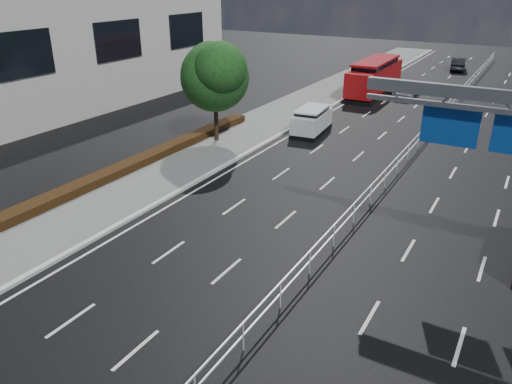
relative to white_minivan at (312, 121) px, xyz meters
The scene contains 9 objects.
kerb_near 23.15m from the white_minivan, 94.06° to the right, with size 0.25×140.00×0.15m, color silver.
median_fence 7.39m from the white_minivan, ahead, with size 0.05×85.00×1.02m.
hedge_near 19.04m from the white_minivan, 108.18° to the right, with size 1.00×36.00×0.44m, color black.
near_building 23.56m from the white_minivan, 167.35° to the right, with size 12.00×38.00×10.00m, color beige.
near_tree_back 7.81m from the white_minivan, 131.84° to the right, with size 4.84×4.51×6.69m.
white_minivan is the anchor object (origin of this frame).
red_bus 14.64m from the white_minivan, 90.54° to the left, with size 2.76×10.63×3.16m.
near_car_silver 15.58m from the white_minivan, 79.76° to the left, with size 1.87×4.66×1.59m, color #A5A7AC.
near_car_dark 31.87m from the white_minivan, 81.70° to the left, with size 1.55×4.44×1.46m, color black.
Camera 1 is at (6.20, -8.45, 10.35)m, focal length 35.00 mm.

